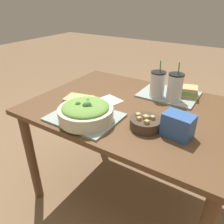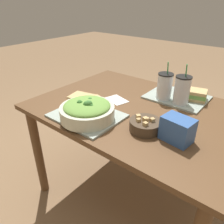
{
  "view_description": "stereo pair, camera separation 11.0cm",
  "coord_description": "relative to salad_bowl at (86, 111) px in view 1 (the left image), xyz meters",
  "views": [
    {
      "loc": [
        0.53,
        -1.08,
        1.34
      ],
      "look_at": [
        0.02,
        -0.27,
        0.82
      ],
      "focal_mm": 35.0,
      "sensor_mm": 36.0,
      "label": 1
    },
    {
      "loc": [
        0.62,
        -1.02,
        1.34
      ],
      "look_at": [
        0.02,
        -0.27,
        0.82
      ],
      "focal_mm": 35.0,
      "sensor_mm": 36.0,
      "label": 2
    }
  ],
  "objects": [
    {
      "name": "drink_cup_dark",
      "position": [
        0.2,
        0.49,
        0.03
      ],
      "size": [
        0.1,
        0.1,
        0.24
      ],
      "color": "silver",
      "rests_on": "tray_far"
    },
    {
      "name": "baguette_near",
      "position": [
        -0.03,
        0.14,
        -0.02
      ],
      "size": [
        0.12,
        0.09,
        0.07
      ],
      "rotation": [
        0.0,
        0.0,
        1.33
      ],
      "color": "tan",
      "rests_on": "tray_near"
    },
    {
      "name": "dining_table",
      "position": [
        0.13,
        0.3,
        -0.16
      ],
      "size": [
        1.23,
        0.91,
        0.74
      ],
      "color": "brown",
      "rests_on": "ground_plane"
    },
    {
      "name": "ground_plane",
      "position": [
        0.13,
        0.3,
        -0.8
      ],
      "size": [
        12.0,
        12.0,
        0.0
      ],
      "primitive_type": "plane",
      "color": "#846647"
    },
    {
      "name": "drink_cup_red",
      "position": [
        0.31,
        0.49,
        0.03
      ],
      "size": [
        0.1,
        0.1,
        0.25
      ],
      "color": "silver",
      "rests_on": "tray_far"
    },
    {
      "name": "soup_bowl",
      "position": [
        0.29,
        0.11,
        -0.03
      ],
      "size": [
        0.16,
        0.16,
        0.07
      ],
      "color": "#473828",
      "rests_on": "dining_table"
    },
    {
      "name": "sandwich_near",
      "position": [
        -0.14,
        0.09,
        -0.02
      ],
      "size": [
        0.16,
        0.14,
        0.06
      ],
      "rotation": [
        0.0,
        0.0,
        0.21
      ],
      "color": "tan",
      "rests_on": "tray_near"
    },
    {
      "name": "sandwich_far",
      "position": [
        0.36,
        0.6,
        -0.02
      ],
      "size": [
        0.16,
        0.14,
        0.06
      ],
      "rotation": [
        0.0,
        0.0,
        0.24
      ],
      "color": "tan",
      "rests_on": "tray_far"
    },
    {
      "name": "chip_bag",
      "position": [
        0.45,
        0.13,
        -0.0
      ],
      "size": [
        0.15,
        0.11,
        0.12
      ],
      "rotation": [
        0.0,
        0.0,
        -0.13
      ],
      "color": "#335BA3",
      "rests_on": "dining_table"
    },
    {
      "name": "napkin_folded",
      "position": [
        -0.04,
        0.3,
        -0.06
      ],
      "size": [
        0.16,
        0.13,
        0.0
      ],
      "color": "white",
      "rests_on": "dining_table"
    },
    {
      "name": "salad_bowl",
      "position": [
        0.0,
        0.0,
        0.0
      ],
      "size": [
        0.29,
        0.29,
        0.12
      ],
      "color": "beige",
      "rests_on": "tray_near"
    },
    {
      "name": "tray_far",
      "position": [
        0.26,
        0.58,
        -0.06
      ],
      "size": [
        0.37,
        0.3,
        0.01
      ],
      "color": "#99A89E",
      "rests_on": "dining_table"
    },
    {
      "name": "tray_near",
      "position": [
        -0.03,
        0.03,
        -0.06
      ],
      "size": [
        0.37,
        0.3,
        0.01
      ],
      "color": "#99A89E",
      "rests_on": "dining_table"
    }
  ]
}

